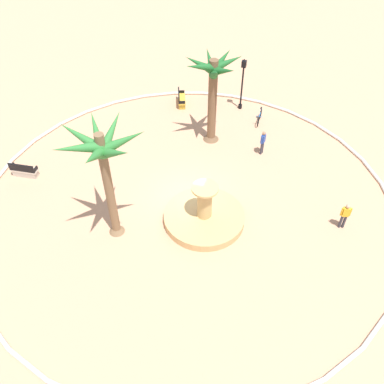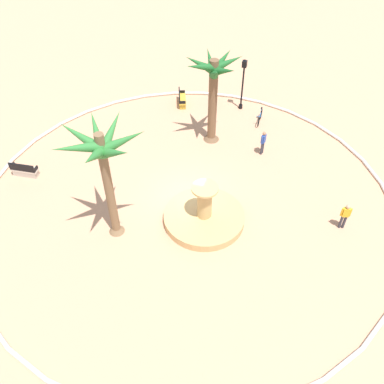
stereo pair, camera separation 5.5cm
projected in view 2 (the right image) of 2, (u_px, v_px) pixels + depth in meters
The scene contains 13 objects.
ground_plane at pixel (187, 199), 23.33m from camera, with size 80.00×80.00×0.00m, color tan.
plaza_curb at pixel (187, 197), 23.26m from camera, with size 23.17×23.17×0.20m, color silver.
fountain at pixel (204, 216), 21.89m from camera, with size 4.33×4.33×2.44m.
palm_tree_near_fountain at pixel (214, 83), 24.53m from camera, with size 3.47×3.46×5.88m.
palm_tree_by_curb at pixel (102, 157), 18.14m from camera, with size 4.10×4.08×6.50m.
bench_east at pixel (25, 171), 24.53m from camera, with size 1.64×0.64×1.00m.
bench_west at pixel (182, 100), 30.30m from camera, with size 1.00×1.68×1.00m.
lamppost at pixel (243, 80), 28.58m from camera, with size 0.32×0.32×3.84m.
trash_bin at pixel (214, 96), 30.62m from camera, with size 0.46×0.46×0.73m.
bicycle_red_frame at pixel (260, 117), 28.61m from camera, with size 0.44×1.72×0.94m.
person_cyclist_helmet at pixel (215, 98), 29.40m from camera, with size 0.26×0.52×1.67m.
person_cyclist_photo at pixel (345, 215), 21.12m from camera, with size 0.52×0.27×1.68m.
person_pedestrian_stroll at pixel (263, 142), 25.66m from camera, with size 0.29×0.51×1.66m.
Camera 2 is at (-5.06, 15.78, 16.43)m, focal length 38.37 mm.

